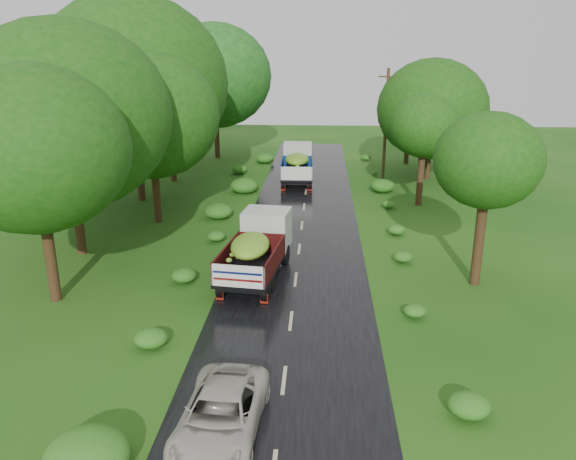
# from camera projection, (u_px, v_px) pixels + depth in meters

# --- Properties ---
(ground) EXTENTS (120.00, 120.00, 0.00)m
(ground) POSITION_uv_depth(u_px,v_px,m) (284.00, 380.00, 17.59)
(ground) COLOR #14490F
(ground) RESTS_ON ground
(road) EXTENTS (6.50, 80.00, 0.02)m
(road) POSITION_uv_depth(u_px,v_px,m) (292.00, 309.00, 22.33)
(road) COLOR black
(road) RESTS_ON ground
(road_lines) EXTENTS (0.12, 69.60, 0.00)m
(road_lines) POSITION_uv_depth(u_px,v_px,m) (293.00, 298.00, 23.27)
(road_lines) COLOR #BFB78C
(road_lines) RESTS_ON road
(truck_near) EXTENTS (2.94, 6.41, 2.60)m
(truck_near) POSITION_uv_depth(u_px,v_px,m) (258.00, 246.00, 25.13)
(truck_near) COLOR black
(truck_near) RESTS_ON ground
(truck_far) EXTENTS (2.42, 6.46, 2.69)m
(truck_far) POSITION_uv_depth(u_px,v_px,m) (297.00, 162.00, 42.87)
(truck_far) COLOR black
(truck_far) RESTS_ON ground
(car) EXTENTS (2.34, 4.65, 1.26)m
(car) POSITION_uv_depth(u_px,v_px,m) (221.00, 415.00, 14.89)
(car) COLOR beige
(car) RESTS_ON road
(utility_pole) EXTENTS (1.42, 0.60, 8.44)m
(utility_pole) POSITION_uv_depth(u_px,v_px,m) (386.00, 123.00, 43.16)
(utility_pole) COLOR #382616
(utility_pole) RESTS_ON ground
(trees_left) EXTENTS (7.17, 35.54, 9.94)m
(trees_left) POSITION_uv_depth(u_px,v_px,m) (150.00, 96.00, 36.44)
(trees_left) COLOR black
(trees_left) RESTS_ON ground
(trees_right) EXTENTS (5.44, 29.88, 7.28)m
(trees_right) POSITION_uv_depth(u_px,v_px,m) (431.00, 117.00, 39.09)
(trees_right) COLOR black
(trees_right) RESTS_ON ground
(shrubs) EXTENTS (11.90, 44.00, 0.70)m
(shrubs) POSITION_uv_depth(u_px,v_px,m) (301.00, 231.00, 30.76)
(shrubs) COLOR #246618
(shrubs) RESTS_ON ground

